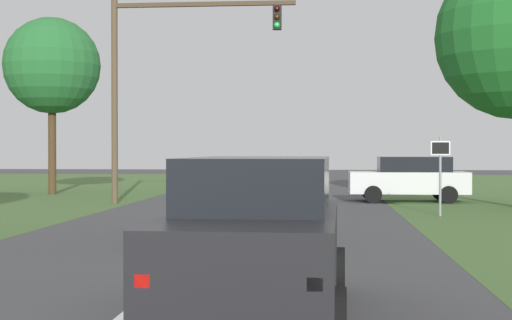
# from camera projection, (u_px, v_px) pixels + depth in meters

# --- Properties ---
(ground_plane) EXTENTS (120.00, 120.00, 0.00)m
(ground_plane) POSITION_uv_depth(u_px,v_px,m) (218.00, 238.00, 17.77)
(ground_plane) COLOR #424244
(red_suv_near) EXTENTS (2.19, 4.97, 1.98)m
(red_suv_near) POSITION_uv_depth(u_px,v_px,m) (258.00, 235.00, 9.14)
(red_suv_near) COLOR black
(red_suv_near) RESTS_ON ground_plane
(pickup_truck_lead) EXTENTS (2.47, 5.34, 1.85)m
(pickup_truck_lead) POSITION_uv_depth(u_px,v_px,m) (231.00, 198.00, 17.32)
(pickup_truck_lead) COLOR silver
(pickup_truck_lead) RESTS_ON ground_plane
(traffic_light) EXTENTS (7.03, 0.40, 8.16)m
(traffic_light) POSITION_uv_depth(u_px,v_px,m) (159.00, 64.00, 28.63)
(traffic_light) COLOR brown
(traffic_light) RESTS_ON ground_plane
(keep_moving_sign) EXTENTS (0.60, 0.09, 2.47)m
(keep_moving_sign) POSITION_uv_depth(u_px,v_px,m) (440.00, 165.00, 23.51)
(keep_moving_sign) COLOR gray
(keep_moving_sign) RESTS_ON ground_plane
(crossing_suv_far) EXTENTS (4.65, 2.15, 1.79)m
(crossing_suv_far) POSITION_uv_depth(u_px,v_px,m) (409.00, 178.00, 30.04)
(crossing_suv_far) COLOR silver
(crossing_suv_far) RESTS_ON ground_plane
(extra_tree_1) EXTENTS (4.44, 4.44, 8.19)m
(extra_tree_1) POSITION_uv_depth(u_px,v_px,m) (52.00, 66.00, 34.91)
(extra_tree_1) COLOR #4C351E
(extra_tree_1) RESTS_ON ground_plane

